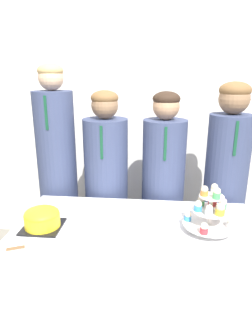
% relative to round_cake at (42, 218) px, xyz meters
% --- Properties ---
extents(wall_back, '(9.00, 0.06, 2.70)m').
position_rel_round_cake_xyz_m(wall_back, '(0.51, 1.22, 0.56)').
color(wall_back, silver).
rests_on(wall_back, ground_plane).
extents(table, '(1.34, 0.74, 0.73)m').
position_rel_round_cake_xyz_m(table, '(0.51, 0.06, -0.42)').
color(table, white).
rests_on(table, ground_plane).
extents(round_cake, '(0.21, 0.21, 0.12)m').
position_rel_round_cake_xyz_m(round_cake, '(0.00, 0.00, 0.00)').
color(round_cake, black).
rests_on(round_cake, table).
extents(cake_knife, '(0.27, 0.13, 0.01)m').
position_rel_round_cake_xyz_m(cake_knife, '(-0.01, -0.19, -0.06)').
color(cake_knife, silver).
rests_on(cake_knife, table).
extents(cupcake_stand, '(0.28, 0.28, 0.26)m').
position_rel_round_cake_xyz_m(cupcake_stand, '(0.90, 0.05, 0.06)').
color(cupcake_stand, silver).
rests_on(cupcake_stand, table).
extents(student_0, '(0.28, 0.29, 1.60)m').
position_rel_round_cake_xyz_m(student_0, '(-0.11, 0.62, -0.03)').
color(student_0, '#384266').
rests_on(student_0, ground_plane).
extents(student_1, '(0.31, 0.32, 1.43)m').
position_rel_round_cake_xyz_m(student_1, '(0.25, 0.62, -0.12)').
color(student_1, '#384266').
rests_on(student_1, ground_plane).
extents(student_2, '(0.30, 0.31, 1.42)m').
position_rel_round_cake_xyz_m(student_2, '(0.66, 0.62, -0.12)').
color(student_2, '#384266').
rests_on(student_2, ground_plane).
extents(student_3, '(0.29, 0.30, 1.49)m').
position_rel_round_cake_xyz_m(student_3, '(1.10, 0.62, -0.08)').
color(student_3, '#384266').
rests_on(student_3, ground_plane).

